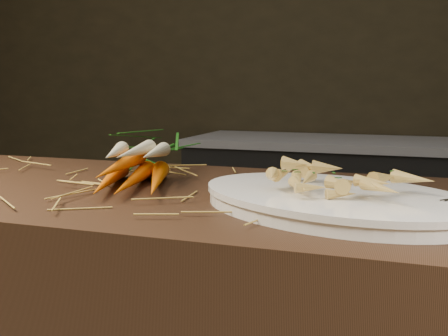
% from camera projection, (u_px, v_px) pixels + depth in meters
% --- Properties ---
extents(back_counter, '(1.82, 0.62, 0.84)m').
position_uv_depth(back_counter, '(364.00, 220.00, 2.92)').
color(back_counter, black).
rests_on(back_counter, ground).
extents(straw_bedding, '(1.40, 0.60, 0.02)m').
position_uv_depth(straw_bedding, '(136.00, 183.00, 1.20)').
color(straw_bedding, olive).
rests_on(straw_bedding, main_counter).
extents(root_veg_bunch, '(0.33, 0.58, 0.10)m').
position_uv_depth(root_veg_bunch, '(147.00, 155.00, 1.32)').
color(root_veg_bunch, '#D84F00').
rests_on(root_veg_bunch, main_counter).
extents(serving_platter, '(0.60, 0.52, 0.03)m').
position_uv_depth(serving_platter, '(333.00, 203.00, 0.97)').
color(serving_platter, white).
rests_on(serving_platter, main_counter).
extents(roasted_veg_heap, '(0.30, 0.27, 0.06)m').
position_uv_depth(roasted_veg_heap, '(334.00, 179.00, 0.97)').
color(roasted_veg_heap, '#BD9A46').
rests_on(roasted_veg_heap, serving_platter).
extents(serving_fork, '(0.14, 0.15, 0.00)m').
position_uv_depth(serving_fork, '(428.00, 212.00, 0.83)').
color(serving_fork, silver).
rests_on(serving_fork, serving_platter).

